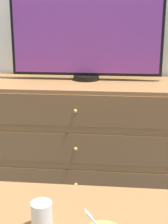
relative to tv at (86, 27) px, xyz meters
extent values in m
plane|color=#474C56|center=(-0.06, 0.22, -1.10)|extent=(12.00, 12.00, 0.00)
cube|color=olive|center=(-0.03, -0.09, -0.73)|extent=(1.30, 0.55, 0.74)
cube|color=brown|center=(-0.03, -0.36, -0.97)|extent=(1.20, 0.01, 0.20)
sphere|color=tan|center=(-0.03, -0.37, -0.97)|extent=(0.02, 0.02, 0.02)
cube|color=brown|center=(-0.03, -0.36, -0.73)|extent=(1.20, 0.01, 0.20)
sphere|color=tan|center=(-0.03, -0.37, -0.73)|extent=(0.02, 0.02, 0.02)
cube|color=brown|center=(-0.03, -0.36, -0.48)|extent=(1.20, 0.01, 0.20)
sphere|color=tan|center=(-0.03, -0.37, -0.48)|extent=(0.02, 0.02, 0.02)
cylinder|color=black|center=(0.00, 0.00, -0.34)|extent=(0.18, 0.18, 0.03)
cube|color=black|center=(0.00, 0.00, 0.01)|extent=(1.03, 0.04, 0.67)
cube|color=#7A3893|center=(0.00, -0.02, 0.01)|extent=(0.99, 0.01, 0.63)
cube|color=silver|center=(0.15, -1.52, -0.45)|extent=(0.03, 0.03, 0.03)
cylinder|color=#9E6638|center=(-0.02, -1.37, -0.58)|extent=(0.06, 0.06, 0.06)
cylinder|color=white|center=(-0.02, -1.37, -0.56)|extent=(0.07, 0.07, 0.10)
camera|label=1|loc=(0.22, -2.34, 0.09)|focal=55.00mm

